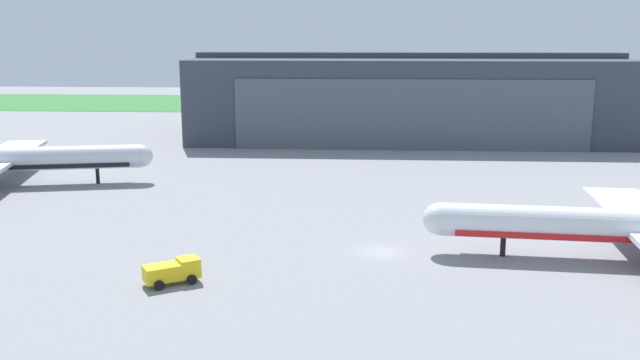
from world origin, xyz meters
TOP-DOWN VIEW (x-y plane):
  - ground_plane at (0.00, 0.00)m, footprint 440.00×440.00m
  - grass_field_strip at (0.00, 155.22)m, footprint 440.00×56.00m
  - maintenance_hangar at (7.34, 82.48)m, footprint 90.38×35.93m
  - baggage_tug at (-19.08, -10.49)m, footprint 5.30×4.32m

SIDE VIEW (x-z plane):
  - ground_plane at x=0.00m, z-range 0.00..0.00m
  - grass_field_strip at x=0.00m, z-range 0.00..0.08m
  - baggage_tug at x=-19.08m, z-range 0.09..2.29m
  - maintenance_hangar at x=7.34m, z-range -0.46..17.97m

